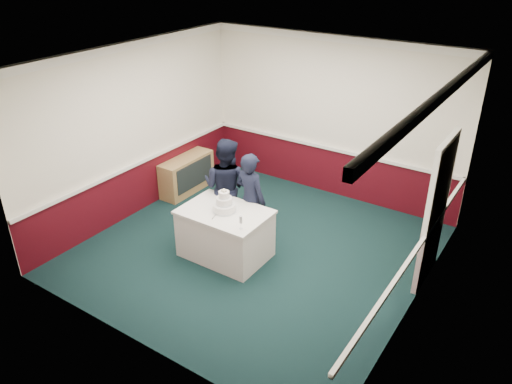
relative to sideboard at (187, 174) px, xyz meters
The scene contains 9 objects.
ground 2.51m from the sideboard, 23.82° to the right, with size 5.00×5.00×0.00m, color #12282C.
room_shell 2.88m from the sideboard, ahead, with size 5.00×5.00×3.00m.
sideboard is the anchor object (origin of this frame).
cake_table 2.41m from the sideboard, 35.19° to the right, with size 1.32×0.92×0.79m.
wedding_cake 2.47m from the sideboard, 35.19° to the right, with size 0.35×0.35×0.36m.
cake_knife 2.54m from the sideboard, 39.33° to the right, with size 0.01×0.22×0.01m, color silver.
champagne_flute 3.03m from the sideboard, 34.05° to the right, with size 0.05×0.05×0.21m.
person_man 1.79m from the sideboard, 26.72° to the right, with size 0.81×0.63×1.66m, color black.
person_woman 2.29m from the sideboard, 22.31° to the right, with size 0.57×0.37×1.57m, color black.
Camera 1 is at (3.71, -5.57, 4.46)m, focal length 35.00 mm.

